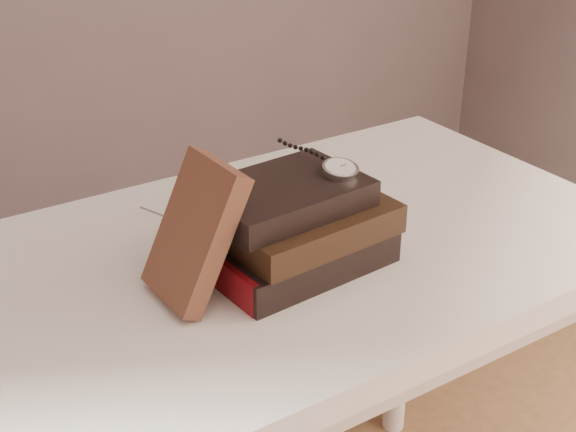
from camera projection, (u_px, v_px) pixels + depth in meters
table at (292, 297)px, 1.17m from camera, size 1.00×0.60×0.75m
book_stack at (295, 227)px, 1.05m from camera, size 0.25×0.18×0.12m
journal at (195, 232)px, 0.97m from camera, size 0.11×0.12×0.18m
pocket_watch at (337, 168)px, 1.05m from camera, size 0.05×0.15×0.02m
eyeglasses at (207, 214)px, 1.06m from camera, size 0.11×0.12×0.05m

